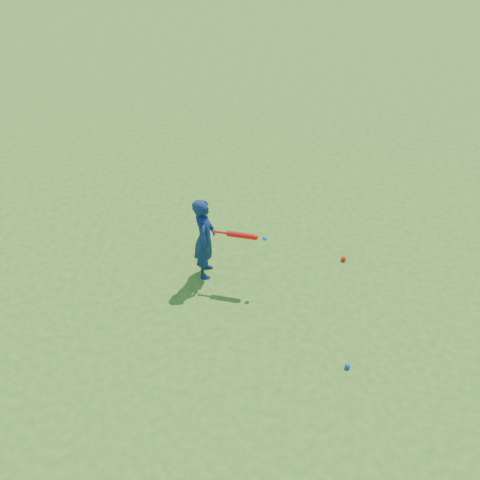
{
  "coord_description": "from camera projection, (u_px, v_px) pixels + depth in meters",
  "views": [
    {
      "loc": [
        2.18,
        -5.61,
        5.0
      ],
      "look_at": [
        1.27,
        0.08,
        0.67
      ],
      "focal_mm": 40.0,
      "sensor_mm": 36.0,
      "label": 1
    }
  ],
  "objects": [
    {
      "name": "bat_swing",
      "position": [
        244.0,
        235.0,
        7.09
      ],
      "size": [
        0.72,
        0.11,
        0.08
      ],
      "rotation": [
        0.0,
        0.0,
        -0.07
      ],
      "color": "red",
      "rests_on": "ground"
    },
    {
      "name": "ground_ball_red",
      "position": [
        344.0,
        258.0,
        7.9
      ],
      "size": [
        0.08,
        0.08,
        0.08
      ],
      "primitive_type": "sphere",
      "color": "red",
      "rests_on": "ground"
    },
    {
      "name": "ground",
      "position": [
        152.0,
        272.0,
        7.71
      ],
      "size": [
        80.0,
        80.0,
        0.0
      ],
      "primitive_type": "plane",
      "color": "#2F6016",
      "rests_on": "ground"
    },
    {
      "name": "child",
      "position": [
        205.0,
        238.0,
        7.33
      ],
      "size": [
        0.34,
        0.48,
        1.24
      ],
      "primitive_type": "imported",
      "rotation": [
        0.0,
        0.0,
        1.67
      ],
      "color": "#0F2349",
      "rests_on": "ground"
    },
    {
      "name": "ground_ball_blue",
      "position": [
        348.0,
        366.0,
        6.29
      ],
      "size": [
        0.06,
        0.06,
        0.06
      ],
      "primitive_type": "sphere",
      "color": "#0C37CF",
      "rests_on": "ground"
    }
  ]
}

